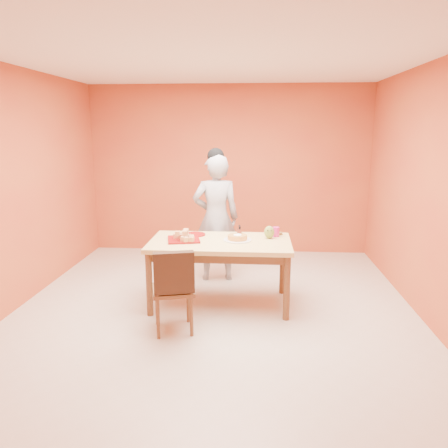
# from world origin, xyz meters

# --- Properties ---
(floor) EXTENTS (5.00, 5.00, 0.00)m
(floor) POSITION_xyz_m (0.00, 0.00, 0.00)
(floor) COLOR beige
(floor) RESTS_ON ground
(ceiling) EXTENTS (5.00, 5.00, 0.00)m
(ceiling) POSITION_xyz_m (0.00, 0.00, 2.70)
(ceiling) COLOR white
(ceiling) RESTS_ON wall_back
(wall_back) EXTENTS (4.50, 0.00, 4.50)m
(wall_back) POSITION_xyz_m (0.00, 2.50, 1.35)
(wall_back) COLOR #B9582A
(wall_back) RESTS_ON floor
(wall_left) EXTENTS (0.00, 5.00, 5.00)m
(wall_left) POSITION_xyz_m (-2.25, 0.00, 1.35)
(wall_left) COLOR #B9582A
(wall_left) RESTS_ON floor
(wall_right) EXTENTS (0.00, 5.00, 5.00)m
(wall_right) POSITION_xyz_m (2.25, 0.00, 1.35)
(wall_right) COLOR #B9582A
(wall_right) RESTS_ON floor
(dining_table) EXTENTS (1.60, 0.90, 0.76)m
(dining_table) POSITION_xyz_m (0.05, 0.21, 0.67)
(dining_table) COLOR #E8CC79
(dining_table) RESTS_ON floor
(dining_chair) EXTENTS (0.50, 0.56, 0.88)m
(dining_chair) POSITION_xyz_m (-0.36, -0.54, 0.46)
(dining_chair) COLOR brown
(dining_chair) RESTS_ON floor
(pastry_pile) EXTENTS (0.32, 0.32, 0.10)m
(pastry_pile) POSITION_xyz_m (-0.37, 0.19, 0.83)
(pastry_pile) COLOR #E29C60
(pastry_pile) RESTS_ON pastry_platter
(person) EXTENTS (0.68, 0.50, 1.69)m
(person) POSITION_xyz_m (-0.08, 1.06, 0.84)
(person) COLOR #9B9B9E
(person) RESTS_ON floor
(pastry_platter) EXTENTS (0.42, 0.42, 0.02)m
(pastry_platter) POSITION_xyz_m (-0.37, 0.19, 0.77)
(pastry_platter) COLOR maroon
(pastry_platter) RESTS_ON dining_table
(red_dinner_plate) EXTENTS (0.32, 0.32, 0.02)m
(red_dinner_plate) POSITION_xyz_m (-0.28, 0.45, 0.77)
(red_dinner_plate) COLOR maroon
(red_dinner_plate) RESTS_ON dining_table
(white_cake_plate) EXTENTS (0.39, 0.39, 0.01)m
(white_cake_plate) POSITION_xyz_m (0.24, 0.23, 0.77)
(white_cake_plate) COLOR silver
(white_cake_plate) RESTS_ON dining_table
(sponge_cake) EXTENTS (0.28, 0.28, 0.05)m
(sponge_cake) POSITION_xyz_m (0.24, 0.23, 0.80)
(sponge_cake) COLOR orange
(sponge_cake) RESTS_ON white_cake_plate
(cake_server) EXTENTS (0.07, 0.27, 0.01)m
(cake_server) POSITION_xyz_m (0.25, 0.41, 0.83)
(cake_server) COLOR silver
(cake_server) RESTS_ON sponge_cake
(egg_ornament) EXTENTS (0.13, 0.11, 0.15)m
(egg_ornament) POSITION_xyz_m (0.61, 0.36, 0.83)
(egg_ornament) COLOR olive
(egg_ornament) RESTS_ON dining_table
(magenta_glass) EXTENTS (0.10, 0.10, 0.11)m
(magenta_glass) POSITION_xyz_m (0.69, 0.45, 0.82)
(magenta_glass) COLOR #CF1F77
(magenta_glass) RESTS_ON dining_table
(checker_tin) EXTENTS (0.11, 0.11, 0.03)m
(checker_tin) POSITION_xyz_m (0.73, 0.56, 0.77)
(checker_tin) COLOR #38200F
(checker_tin) RESTS_ON dining_table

